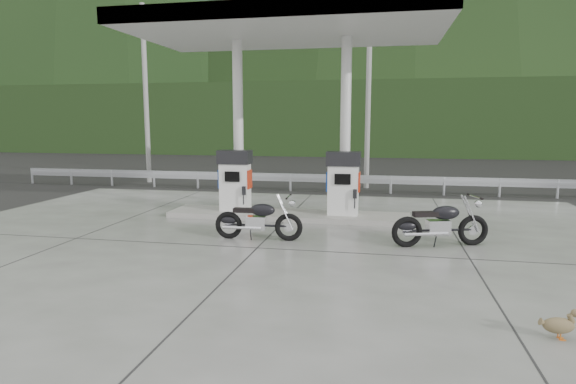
% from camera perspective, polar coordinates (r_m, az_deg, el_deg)
% --- Properties ---
extents(ground, '(160.00, 160.00, 0.00)m').
position_cam_1_polar(ground, '(11.73, -2.41, -5.50)').
color(ground, black).
rests_on(ground, ground).
extents(forecourt_apron, '(18.00, 14.00, 0.02)m').
position_cam_1_polar(forecourt_apron, '(11.72, -2.41, -5.45)').
color(forecourt_apron, slate).
rests_on(forecourt_apron, ground).
extents(pump_island, '(7.00, 1.40, 0.15)m').
position_cam_1_polar(pump_island, '(14.09, -0.00, -2.74)').
color(pump_island, gray).
rests_on(pump_island, forecourt_apron).
extents(gas_pump_left, '(0.95, 0.55, 1.80)m').
position_cam_1_polar(gas_pump_left, '(14.33, -6.29, 1.35)').
color(gas_pump_left, white).
rests_on(gas_pump_left, pump_island).
extents(gas_pump_right, '(0.95, 0.55, 1.80)m').
position_cam_1_polar(gas_pump_right, '(13.71, 6.57, 1.03)').
color(gas_pump_right, white).
rests_on(gas_pump_right, pump_island).
extents(canopy_column_left, '(0.30, 0.30, 5.00)m').
position_cam_1_polar(canopy_column_left, '(14.61, -5.91, 7.78)').
color(canopy_column_left, silver).
rests_on(canopy_column_left, pump_island).
extents(canopy_column_right, '(0.30, 0.30, 5.00)m').
position_cam_1_polar(canopy_column_right, '(14.00, 6.82, 7.74)').
color(canopy_column_right, silver).
rests_on(canopy_column_right, pump_island).
extents(canopy_roof, '(8.50, 5.00, 0.40)m').
position_cam_1_polar(canopy_roof, '(14.06, -0.00, 18.86)').
color(canopy_roof, white).
rests_on(canopy_roof, canopy_column_left).
extents(guardrail, '(26.00, 0.16, 1.42)m').
position_cam_1_polar(guardrail, '(19.36, 3.19, 2.13)').
color(guardrail, '#AFB2B7').
rests_on(guardrail, ground).
extents(road, '(60.00, 7.00, 0.01)m').
position_cam_1_polar(road, '(22.89, 4.42, 1.30)').
color(road, black).
rests_on(road, ground).
extents(utility_pole_a, '(0.22, 0.22, 8.00)m').
position_cam_1_polar(utility_pole_a, '(23.21, -16.50, 10.97)').
color(utility_pole_a, gray).
rests_on(utility_pole_a, ground).
extents(utility_pole_b, '(0.22, 0.22, 8.00)m').
position_cam_1_polar(utility_pole_b, '(20.60, 9.51, 11.57)').
color(utility_pole_b, gray).
rests_on(utility_pole_b, ground).
extents(tree_band, '(80.00, 6.00, 6.00)m').
position_cam_1_polar(tree_band, '(41.15, 7.61, 8.56)').
color(tree_band, black).
rests_on(tree_band, ground).
extents(forested_hills, '(100.00, 40.00, 140.00)m').
position_cam_1_polar(forested_hills, '(71.16, 9.17, 6.00)').
color(forested_hills, black).
rests_on(forested_hills, ground).
extents(motorcycle_left, '(2.00, 0.70, 0.94)m').
position_cam_1_polar(motorcycle_left, '(11.44, -3.54, -3.35)').
color(motorcycle_left, black).
rests_on(motorcycle_left, forecourt_apron).
extents(motorcycle_right, '(2.20, 1.26, 0.99)m').
position_cam_1_polar(motorcycle_right, '(11.35, 17.62, -3.68)').
color(motorcycle_right, black).
rests_on(motorcycle_right, forecourt_apron).
extents(duck, '(0.50, 0.18, 0.35)m').
position_cam_1_polar(duck, '(7.33, 29.40, -13.65)').
color(duck, brown).
rests_on(duck, forecourt_apron).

